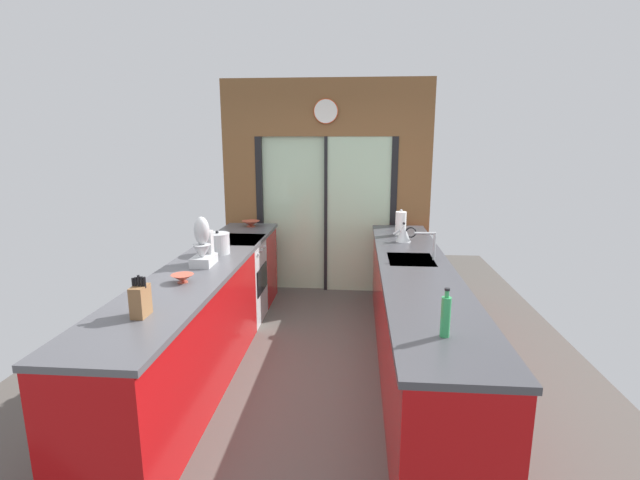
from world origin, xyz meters
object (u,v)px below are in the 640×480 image
kettle (404,233)px  knife_block (140,300)px  paper_towel_roll (401,223)px  mixing_bowl_near (183,278)px  stock_pot (218,243)px  soap_bottle (446,316)px  mixing_bowl_far (251,223)px  stand_mixer (203,247)px  oven_range (236,280)px

kettle → knife_block: bearing=-128.8°
kettle → paper_towel_roll: 0.35m
mixing_bowl_near → stock_pot: bearing=90.0°
paper_towel_roll → soap_bottle: bearing=-90.0°
mixing_bowl_near → mixing_bowl_far: 2.24m
mixing_bowl_far → stock_pot: (0.00, -1.35, 0.06)m
stand_mixer → stock_pot: bearing=90.0°
mixing_bowl_near → stock_pot: 0.89m
mixing_bowl_near → paper_towel_roll: paper_towel_roll is taller
kettle → soap_bottle: 2.37m
mixing_bowl_near → paper_towel_roll: size_ratio=0.58×
paper_towel_roll → stand_mixer: bearing=-141.7°
stand_mixer → paper_towel_roll: (1.78, 1.40, -0.03)m
oven_range → mixing_bowl_near: size_ratio=5.45×
knife_block → stand_mixer: (-0.00, 1.16, 0.06)m
mixing_bowl_near → stock_pot: stock_pot is taller
oven_range → stock_pot: bearing=-88.4°
stand_mixer → stock_pot: size_ratio=1.84×
mixing_bowl_near → knife_block: bearing=-90.0°
mixing_bowl_far → paper_towel_roll: paper_towel_roll is taller
knife_block → stand_mixer: stand_mixer is taller
oven_range → stand_mixer: bearing=-89.0°
knife_block → paper_towel_roll: bearing=55.2°
stock_pot → oven_range: bearing=91.6°
stand_mixer → kettle: bearing=30.8°
mixing_bowl_near → mixing_bowl_far: (0.00, 2.24, 0.01)m
oven_range → kettle: 1.88m
kettle → paper_towel_roll: bearing=90.4°
stock_pot → paper_towel_roll: 2.05m
stock_pot → soap_bottle: 2.46m
mixing_bowl_near → paper_towel_roll: (1.78, 1.89, 0.10)m
oven_range → knife_block: size_ratio=3.55×
mixing_bowl_far → kettle: kettle is taller
mixing_bowl_far → paper_towel_roll: (1.78, -0.35, 0.09)m
soap_bottle → mixing_bowl_far: bearing=120.2°
knife_block → paper_towel_roll: 3.12m
oven_range → paper_towel_roll: paper_towel_roll is taller
mixing_bowl_far → knife_block: knife_block is taller
oven_range → knife_block: (0.02, -2.20, 0.56)m
oven_range → mixing_bowl_far: 0.87m
knife_block → stand_mixer: size_ratio=0.62×
mixing_bowl_far → stand_mixer: 1.76m
mixing_bowl_near → kettle: kettle is taller
mixing_bowl_near → soap_bottle: 1.96m
oven_range → stand_mixer: (0.02, -1.04, 0.63)m
soap_bottle → paper_towel_roll: (0.00, 2.71, 0.01)m
kettle → mixing_bowl_near: bearing=-139.0°
stand_mixer → paper_towel_roll: 2.27m
mixing_bowl_near → knife_block: (0.00, -0.67, 0.07)m
oven_range → mixing_bowl_near: (0.02, -1.53, 0.50)m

